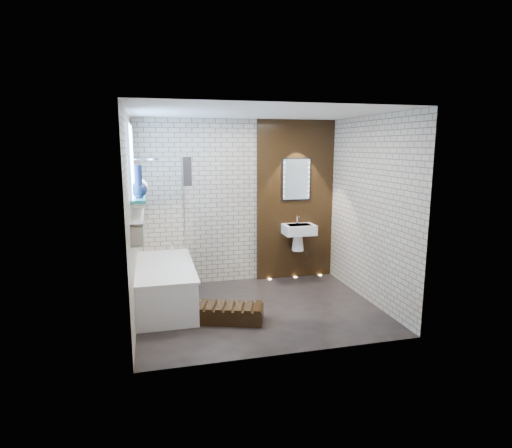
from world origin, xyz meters
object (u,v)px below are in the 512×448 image
object	(u,v)px
led_mirror	(296,179)
washbasin	(299,233)
walnut_step	(230,314)
bathtub	(165,285)
bath_screen	(186,209)

from	to	relation	value
led_mirror	washbasin	bearing A→B (deg)	-90.00
walnut_step	led_mirror	bearing A→B (deg)	47.53
led_mirror	bathtub	bearing A→B (deg)	-160.22
bathtub	washbasin	world-z (taller)	washbasin
led_mirror	walnut_step	bearing A→B (deg)	-132.47
bath_screen	walnut_step	size ratio (longest dim) A/B	1.68
bath_screen	washbasin	bearing A→B (deg)	5.78
washbasin	walnut_step	size ratio (longest dim) A/B	0.70
walnut_step	bathtub	bearing A→B (deg)	135.84
led_mirror	walnut_step	distance (m)	2.60
washbasin	walnut_step	distance (m)	2.08
walnut_step	bath_screen	bearing A→B (deg)	109.33
bathtub	washbasin	size ratio (longest dim) A/B	3.00
led_mirror	walnut_step	world-z (taller)	led_mirror
led_mirror	walnut_step	xyz separation A→B (m)	(-1.40, -1.53, -1.56)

